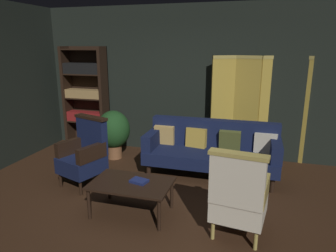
{
  "coord_description": "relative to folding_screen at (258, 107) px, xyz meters",
  "views": [
    {
      "loc": [
        1.19,
        -3.29,
        2.08
      ],
      "look_at": [
        0.0,
        0.8,
        0.95
      ],
      "focal_mm": 32.88,
      "sensor_mm": 36.0,
      "label": 1
    }
  ],
  "objects": [
    {
      "name": "back_wall",
      "position": [
        -1.23,
        0.07,
        0.41
      ],
      "size": [
        7.2,
        0.1,
        2.8
      ],
      "primitive_type": "cube",
      "color": "black",
      "rests_on": "ground_plane"
    },
    {
      "name": "folding_screen",
      "position": [
        0.0,
        0.0,
        0.0
      ],
      "size": [
        1.67,
        0.43,
        1.9
      ],
      "color": "#B29338",
      "rests_on": "ground_plane"
    },
    {
      "name": "bookshelf",
      "position": [
        -3.38,
        -0.19,
        0.09
      ],
      "size": [
        0.9,
        0.32,
        2.05
      ],
      "color": "black",
      "rests_on": "ground_plane"
    },
    {
      "name": "potted_plant",
      "position": [
        -2.55,
        -0.68,
        -0.46
      ],
      "size": [
        0.61,
        0.61,
        0.91
      ],
      "color": "brown",
      "rests_on": "ground_plane"
    },
    {
      "name": "ground_plane",
      "position": [
        -1.23,
        -2.38,
        -0.99
      ],
      "size": [
        10.0,
        10.0,
        0.0
      ],
      "primitive_type": "plane",
      "color": "#331E11"
    },
    {
      "name": "armchair_gilt_accent",
      "position": [
        -0.15,
        -2.55,
        -0.5
      ],
      "size": [
        0.65,
        0.65,
        1.04
      ],
      "color": "tan",
      "rests_on": "ground_plane"
    },
    {
      "name": "armchair_wing_left",
      "position": [
        -2.47,
        -1.83,
        -0.5
      ],
      "size": [
        0.74,
        0.73,
        1.04
      ],
      "color": "black",
      "rests_on": "ground_plane"
    },
    {
      "name": "velvet_couch",
      "position": [
        -0.68,
        -0.93,
        -0.53
      ],
      "size": [
        2.12,
        0.78,
        0.88
      ],
      "color": "black",
      "rests_on": "ground_plane"
    },
    {
      "name": "coffee_table",
      "position": [
        -1.46,
        -2.43,
        -0.61
      ],
      "size": [
        1.0,
        0.64,
        0.42
      ],
      "color": "black",
      "rests_on": "ground_plane"
    },
    {
      "name": "book_navy_cloth",
      "position": [
        -1.37,
        -2.4,
        -0.55
      ],
      "size": [
        0.24,
        0.19,
        0.03
      ],
      "primitive_type": "cube",
      "rotation": [
        0.0,
        0.0,
        -0.22
      ],
      "color": "navy",
      "rests_on": "coffee_table"
    }
  ]
}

